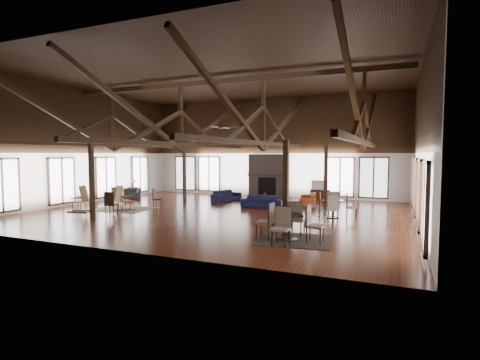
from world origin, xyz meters
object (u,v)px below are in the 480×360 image
at_px(cafe_table_near, 289,222).
at_px(cafe_table_far, 333,206).
at_px(coffee_table, 267,197).
at_px(sofa_navy_front, 261,202).
at_px(armchair, 132,194).
at_px(tv_console, 320,194).
at_px(sofa_orange, 308,199).
at_px(sofa_navy_left, 226,196).

xyz_separation_m(cafe_table_near, cafe_table_far, (0.58, 4.53, -0.04)).
bearing_deg(coffee_table, sofa_navy_front, -98.73).
bearing_deg(cafe_table_near, cafe_table_far, 82.67).
xyz_separation_m(coffee_table, armchair, (-7.79, -1.32, -0.04)).
distance_m(armchair, tv_console, 10.92).
bearing_deg(cafe_table_far, coffee_table, 140.82).
bearing_deg(cafe_table_far, armchair, 170.78).
distance_m(armchair, cafe_table_near, 12.91).
relative_size(sofa_navy_front, cafe_table_far, 0.99).
relative_size(sofa_orange, tv_console, 1.85).
relative_size(sofa_navy_left, tv_console, 1.81).
distance_m(sofa_navy_left, tv_console, 5.47).
relative_size(coffee_table, cafe_table_far, 0.60).
relative_size(sofa_navy_front, sofa_orange, 0.96).
height_order(sofa_navy_front, armchair, armchair).
bearing_deg(sofa_navy_left, cafe_table_far, -108.56).
height_order(sofa_navy_front, sofa_navy_left, sofa_navy_left).
xyz_separation_m(coffee_table, tv_console, (2.25, 2.96, -0.08)).
relative_size(sofa_navy_left, coffee_table, 1.69).
xyz_separation_m(sofa_navy_left, armchair, (-5.43, -1.34, 0.02)).
relative_size(armchair, tv_console, 0.87).
xyz_separation_m(armchair, tv_console, (10.04, 4.29, -0.04)).
bearing_deg(sofa_orange, cafe_table_near, -2.30).
relative_size(sofa_orange, cafe_table_far, 1.03).
bearing_deg(armchair, cafe_table_near, -75.76).
bearing_deg(cafe_table_far, cafe_table_near, -97.33).
relative_size(cafe_table_near, cafe_table_far, 1.07).
xyz_separation_m(sofa_orange, tv_console, (0.12, 2.63, -0.02)).
distance_m(sofa_navy_left, armchair, 5.59).
bearing_deg(cafe_table_far, sofa_orange, 117.26).
distance_m(coffee_table, cafe_table_far, 5.12).
height_order(sofa_navy_left, sofa_orange, sofa_orange).
bearing_deg(sofa_navy_front, tv_console, 53.61).
distance_m(sofa_orange, tv_console, 2.64).
distance_m(cafe_table_near, tv_console, 10.79).
xyz_separation_m(sofa_navy_left, tv_console, (4.61, 2.94, -0.02)).
bearing_deg(sofa_orange, sofa_navy_left, -97.15).
height_order(sofa_navy_front, coffee_table, sofa_navy_front).
bearing_deg(sofa_navy_left, tv_console, -48.84).
bearing_deg(tv_console, cafe_table_far, -74.48).
relative_size(sofa_orange, cafe_table_near, 0.96).
relative_size(sofa_navy_front, tv_console, 1.78).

